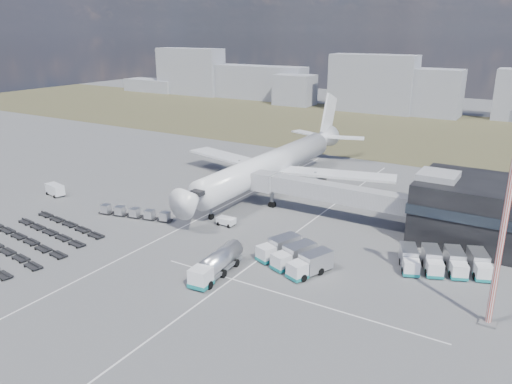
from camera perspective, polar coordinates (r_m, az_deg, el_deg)
The scene contains 15 objects.
ground at distance 84.64m, azimuth -8.75°, elevation -4.98°, with size 420.00×420.00×0.00m, color #565659.
grass_strip at distance 179.58m, azimuth 14.42°, elevation 7.01°, with size 420.00×90.00×0.01m, color brown.
lane_markings at distance 81.41m, azimuth -2.07°, elevation -5.73°, with size 47.12×110.00×0.01m.
jet_bridge at distance 91.20m, azimuth 7.16°, elevation 0.20°, with size 30.30×3.80×7.05m.
airliner at distance 108.23m, azimuth 2.13°, elevation 3.33°, with size 51.59×64.53×17.62m.
skyline at distance 214.20m, azimuth 19.26°, elevation 10.93°, with size 315.13×20.99×23.84m.
fuel_tanker at distance 70.51m, azimuth -4.54°, elevation -8.18°, with size 3.55×10.92×3.47m.
pushback_tug at distance 87.94m, azimuth -3.43°, elevation -3.38°, with size 3.18×1.79×1.44m, color white.
utility_van at distance 111.29m, azimuth -21.98°, elevation 0.22°, with size 4.53×2.05×2.40m, color white.
catering_truck at distance 112.24m, azimuth 3.48°, elevation 1.85°, with size 3.45×6.67×2.93m.
service_trucks_near at distance 73.30m, azimuth 4.34°, elevation -7.27°, with size 11.28×9.98×2.85m.
service_trucks_far at distance 76.51m, azimuth 20.68°, elevation -7.43°, with size 13.44×10.52×2.63m.
uld_row at distance 93.80m, azimuth -13.69°, elevation -2.32°, with size 14.86×4.74×1.63m.
baggage_dollies at distance 89.90m, azimuth -25.17°, elevation -4.93°, with size 24.45×20.33×0.70m.
floodlight_mast at distance 61.19m, azimuth 26.49°, elevation -3.37°, with size 2.33×1.93×24.94m.
Camera 1 is at (50.96, -59.01, 32.94)m, focal length 35.00 mm.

